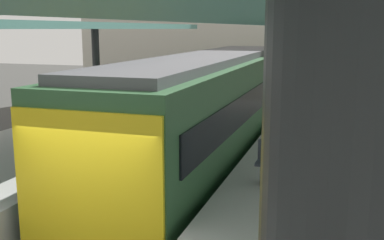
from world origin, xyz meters
TOP-DOWN VIEW (x-y plane):
  - commuter_train at (0.00, 7.88)m, footprint 2.78×14.61m
  - canopy_right at (3.80, 1.40)m, footprint 4.18×21.00m
  - platform_bench at (2.93, 3.38)m, footprint 1.40×0.41m
  - station_building_backdrop at (-0.94, 20.00)m, footprint 18.00×6.00m

SIDE VIEW (x-z plane):
  - platform_bench at x=2.93m, z-range 1.03..1.89m
  - commuter_train at x=0.00m, z-range 0.18..3.28m
  - canopy_right at x=3.80m, z-range 2.53..5.82m
  - station_building_backdrop at x=-0.94m, z-range 0.00..11.00m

